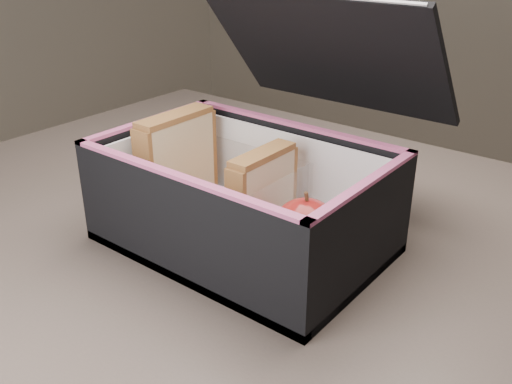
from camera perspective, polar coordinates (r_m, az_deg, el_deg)
kitchen_table at (r=0.69m, az=5.44°, el=-12.15°), size 1.20×0.80×0.75m
lunch_bag at (r=0.62m, az=-0.97°, el=0.15°), size 0.30×0.33×0.26m
plastic_tub at (r=0.66m, az=-3.82°, el=0.15°), size 0.18×0.13×0.07m
sandwich_left at (r=0.69m, az=-7.88°, el=3.27°), size 0.03×0.10×0.11m
sandwich_right at (r=0.62m, az=0.65°, el=-0.16°), size 0.02×0.09×0.10m
carrot_sticks at (r=0.67m, az=-2.79°, el=-1.19°), size 0.05×0.16×0.03m
paper_napkin at (r=0.60m, az=5.34°, el=-6.51°), size 0.08×0.08×0.01m
red_apple at (r=0.58m, az=4.95°, el=-3.67°), size 0.07×0.07×0.07m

